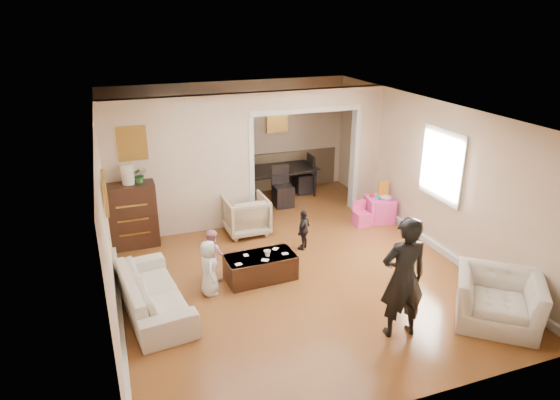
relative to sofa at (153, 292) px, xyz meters
name	(u,v)px	position (x,y,z in m)	size (l,w,h in m)	color
floor	(284,261)	(2.25, 0.73, -0.28)	(7.00, 7.00, 0.00)	#A26029
partition_left	(181,167)	(0.88, 2.53, 1.02)	(2.75, 0.18, 2.60)	beige
partition_right	(365,149)	(4.73, 2.53, 1.02)	(0.55, 0.18, 2.60)	beige
partition_header	(305,99)	(3.35, 2.53, 2.14)	(2.22, 0.18, 0.35)	beige
window_pane	(442,165)	(4.98, 0.33, 1.27)	(0.03, 0.95, 1.10)	white
framed_art_partition	(132,143)	(0.05, 2.43, 1.57)	(0.45, 0.03, 0.55)	brown
framed_art_sofa_wall	(105,193)	(-0.46, 0.13, 1.52)	(0.03, 0.55, 0.40)	brown
framed_art_alcove	(277,119)	(3.35, 4.17, 1.42)	(0.45, 0.03, 0.55)	brown
sofa	(153,292)	(0.00, 0.00, 0.00)	(1.94, 0.76, 0.57)	beige
armchair_back	(246,215)	(1.97, 2.06, 0.08)	(0.79, 0.81, 0.74)	#C8AE8B
armchair_front	(498,300)	(4.37, -1.90, 0.07)	(1.08, 0.95, 0.70)	beige
dresser	(132,215)	(-0.09, 2.25, 0.31)	(0.86, 0.48, 1.18)	#341B0F
table_lamp	(127,174)	(-0.09, 2.25, 1.08)	(0.22, 0.22, 0.36)	beige
potted_plant	(140,175)	(0.11, 2.25, 1.04)	(0.26, 0.22, 0.29)	#34672D
coffee_table	(261,267)	(1.70, 0.31, -0.08)	(1.09, 0.55, 0.41)	#382011
coffee_cup	(267,253)	(1.80, 0.26, 0.17)	(0.11, 0.11, 0.10)	white
play_table	(379,209)	(4.67, 1.70, -0.03)	(0.52, 0.52, 0.50)	#FF43AA
cereal_box	(383,188)	(4.79, 1.80, 0.37)	(0.20, 0.07, 0.30)	yellow
cyan_cup	(377,197)	(4.57, 1.65, 0.26)	(0.08, 0.08, 0.08)	#24AFB8
toy_block	(372,195)	(4.55, 1.82, 0.24)	(0.08, 0.06, 0.05)	red
play_bowl	(386,198)	(4.72, 1.58, 0.24)	(0.22, 0.22, 0.05)	white
dining_table	(273,182)	(3.12, 3.78, 0.05)	(1.92, 1.07, 0.67)	black
adult_person	(403,278)	(2.98, -1.67, 0.55)	(0.61, 0.40, 1.68)	black
child_kneel_a	(209,268)	(0.85, 0.16, 0.15)	(0.42, 0.28, 0.87)	silver
child_kneel_b	(212,254)	(1.00, 0.61, 0.13)	(0.41, 0.32, 0.84)	pink
child_toddler	(304,230)	(2.75, 1.06, 0.09)	(0.44, 0.18, 0.75)	black
craft_papers	(263,256)	(1.72, 0.27, 0.13)	(0.89, 0.44, 0.00)	white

